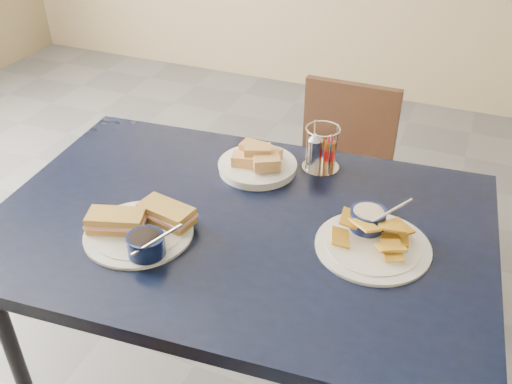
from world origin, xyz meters
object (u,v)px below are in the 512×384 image
at_px(plantain_plate, 372,236).
at_px(chair_far, 341,170).
at_px(dining_table, 240,238).
at_px(condiment_caddy, 320,151).
at_px(bread_basket, 258,163).
at_px(sandwich_plate, 142,227).

bearing_deg(plantain_plate, chair_far, 108.69).
height_order(chair_far, plantain_plate, plantain_plate).
height_order(dining_table, condiment_caddy, condiment_caddy).
bearing_deg(bread_basket, dining_table, -78.78).
height_order(plantain_plate, condiment_caddy, condiment_caddy).
height_order(sandwich_plate, condiment_caddy, condiment_caddy).
distance_m(chair_far, plantain_plate, 0.88).
xyz_separation_m(dining_table, sandwich_plate, (-0.20, -0.15, 0.09)).
bearing_deg(condiment_caddy, bread_basket, -153.24).
bearing_deg(condiment_caddy, sandwich_plate, -123.17).
distance_m(bread_basket, condiment_caddy, 0.18).
xyz_separation_m(sandwich_plate, plantain_plate, (0.53, 0.19, -0.01)).
distance_m(sandwich_plate, plantain_plate, 0.57).
bearing_deg(condiment_caddy, chair_far, 94.91).
relative_size(sandwich_plate, bread_basket, 1.33).
distance_m(dining_table, bread_basket, 0.26).
height_order(dining_table, sandwich_plate, sandwich_plate).
height_order(sandwich_plate, bread_basket, sandwich_plate).
bearing_deg(plantain_plate, dining_table, -173.04).
bearing_deg(chair_far, bread_basket, -101.85).
distance_m(sandwich_plate, condiment_caddy, 0.57).
bearing_deg(sandwich_plate, plantain_plate, 19.77).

